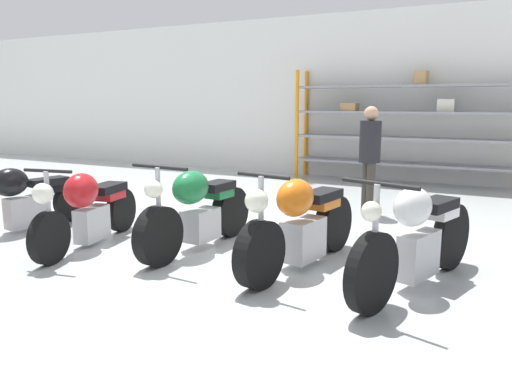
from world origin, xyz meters
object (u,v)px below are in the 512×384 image
at_px(shelving_rack, 403,123).
at_px(motorcycle_orange, 301,224).
at_px(motorcycle_red, 88,208).
at_px(motorcycle_green, 197,211).
at_px(motorcycle_black, 20,200).
at_px(person_browsing, 370,151).
at_px(motorcycle_white, 417,238).

xyz_separation_m(shelving_rack, motorcycle_orange, (0.14, -5.97, -0.80)).
height_order(motorcycle_red, motorcycle_green, motorcycle_green).
distance_m(motorcycle_black, person_browsing, 4.96).
bearing_deg(person_browsing, motorcycle_white, 74.70).
bearing_deg(motorcycle_orange, shelving_rack, -169.64).
distance_m(motorcycle_red, person_browsing, 4.13).
xyz_separation_m(shelving_rack, motorcycle_red, (-2.39, -6.39, -0.79)).
bearing_deg(motorcycle_red, motorcycle_orange, 88.59).
relative_size(shelving_rack, motorcycle_white, 2.13).
bearing_deg(shelving_rack, motorcycle_black, -120.47).
distance_m(shelving_rack, person_browsing, 3.16).
distance_m(motorcycle_black, motorcycle_green, 2.56).
bearing_deg(motorcycle_green, shelving_rack, 172.63).
height_order(motorcycle_red, person_browsing, person_browsing).
relative_size(motorcycle_black, motorcycle_orange, 0.98).
bearing_deg(motorcycle_orange, motorcycle_black, -76.34).
distance_m(motorcycle_green, motorcycle_white, 2.46).
xyz_separation_m(motorcycle_black, motorcycle_red, (1.31, -0.11, 0.04)).
distance_m(shelving_rack, motorcycle_red, 6.87).
bearing_deg(motorcycle_white, motorcycle_red, -67.64).
xyz_separation_m(shelving_rack, person_browsing, (0.12, -3.15, -0.30)).
bearing_deg(motorcycle_black, motorcycle_orange, 105.78).
relative_size(motorcycle_black, person_browsing, 1.27).
relative_size(motorcycle_black, motorcycle_green, 1.03).
relative_size(motorcycle_black, motorcycle_red, 1.04).
height_order(motorcycle_green, person_browsing, person_browsing).
relative_size(motorcycle_red, motorcycle_orange, 0.94).
bearing_deg(motorcycle_green, motorcycle_red, -65.56).
bearing_deg(shelving_rack, motorcycle_green, -101.08).
distance_m(shelving_rack, motorcycle_black, 7.33).
relative_size(shelving_rack, motorcycle_orange, 2.17).
distance_m(shelving_rack, motorcycle_white, 6.23).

